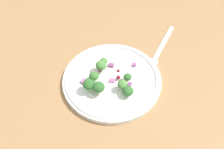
% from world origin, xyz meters
% --- Properties ---
extents(ground_plane, '(1.80, 1.80, 0.02)m').
position_xyz_m(ground_plane, '(0.00, 0.00, -0.01)').
color(ground_plane, olive).
extents(plate, '(0.24, 0.24, 0.02)m').
position_xyz_m(plate, '(0.01, 0.03, 0.01)').
color(plate, white).
rests_on(plate, ground_plane).
extents(dressing_pool, '(0.14, 0.14, 0.00)m').
position_xyz_m(dressing_pool, '(0.01, 0.03, 0.01)').
color(dressing_pool, white).
rests_on(dressing_pool, plate).
extents(broccoli_floret_0, '(0.03, 0.03, 0.03)m').
position_xyz_m(broccoli_floret_0, '(-0.01, 0.05, 0.03)').
color(broccoli_floret_0, '#ADD18E').
rests_on(broccoli_floret_0, plate).
extents(broccoli_floret_1, '(0.03, 0.03, 0.03)m').
position_xyz_m(broccoli_floret_1, '(-0.02, -0.01, 0.03)').
color(broccoli_floret_1, '#8EB77A').
rests_on(broccoli_floret_1, plate).
extents(broccoli_floret_2, '(0.02, 0.02, 0.02)m').
position_xyz_m(broccoli_floret_2, '(-0.03, 0.03, 0.03)').
color(broccoli_floret_2, '#ADD18E').
rests_on(broccoli_floret_2, plate).
extents(broccoli_floret_3, '(0.03, 0.03, 0.03)m').
position_xyz_m(broccoli_floret_3, '(0.04, -0.03, 0.03)').
color(broccoli_floret_3, '#9EC684').
rests_on(broccoli_floret_3, plate).
extents(broccoli_floret_4, '(0.02, 0.02, 0.02)m').
position_xyz_m(broccoli_floret_4, '(0.05, 0.01, 0.03)').
color(broccoli_floret_4, '#ADD18E').
rests_on(broccoli_floret_4, plate).
extents(broccoli_floret_5, '(0.02, 0.02, 0.02)m').
position_xyz_m(broccoli_floret_5, '(-0.00, 0.07, 0.03)').
color(broccoli_floret_5, '#ADD18E').
rests_on(broccoli_floret_5, plate).
extents(broccoli_floret_6, '(0.02, 0.02, 0.02)m').
position_xyz_m(broccoli_floret_6, '(0.03, -0.01, 0.03)').
color(broccoli_floret_6, '#8EB77A').
rests_on(broccoli_floret_6, plate).
extents(broccoli_floret_7, '(0.03, 0.03, 0.03)m').
position_xyz_m(broccoli_floret_7, '(-0.04, -0.00, 0.03)').
color(broccoli_floret_7, '#9EC684').
rests_on(broccoli_floret_7, plate).
extents(cranberry_0, '(0.01, 0.01, 0.01)m').
position_xyz_m(cranberry_0, '(-0.01, 0.05, 0.02)').
color(cranberry_0, maroon).
rests_on(cranberry_0, plate).
extents(cranberry_1, '(0.01, 0.01, 0.01)m').
position_xyz_m(cranberry_1, '(0.03, 0.02, 0.02)').
color(cranberry_1, maroon).
rests_on(cranberry_1, plate).
extents(cranberry_2, '(0.01, 0.01, 0.01)m').
position_xyz_m(cranberry_2, '(0.03, 0.05, 0.02)').
color(cranberry_2, maroon).
rests_on(cranberry_2, plate).
extents(cranberry_3, '(0.01, 0.01, 0.01)m').
position_xyz_m(cranberry_3, '(-0.00, 0.06, 0.02)').
color(cranberry_3, '#4C0A14').
rests_on(cranberry_3, plate).
extents(cranberry_4, '(0.01, 0.01, 0.01)m').
position_xyz_m(cranberry_4, '(0.01, 0.08, 0.02)').
color(cranberry_4, maroon).
rests_on(cranberry_4, plate).
extents(onion_bit_0, '(0.02, 0.01, 0.00)m').
position_xyz_m(onion_bit_0, '(0.01, 0.02, 0.02)').
color(onion_bit_0, '#A35B93').
rests_on(onion_bit_0, plate).
extents(onion_bit_1, '(0.01, 0.01, 0.01)m').
position_xyz_m(onion_bit_1, '(0.05, 0.00, 0.02)').
color(onion_bit_1, '#843D75').
rests_on(onion_bit_1, plate).
extents(onion_bit_2, '(0.02, 0.01, 0.01)m').
position_xyz_m(onion_bit_2, '(0.02, 0.07, 0.02)').
color(onion_bit_2, '#843D75').
rests_on(onion_bit_2, plate).
extents(onion_bit_3, '(0.02, 0.02, 0.00)m').
position_xyz_m(onion_bit_3, '(-0.05, 0.02, 0.02)').
color(onion_bit_3, '#A35B93').
rests_on(onion_bit_3, plate).
extents(onion_bit_4, '(0.01, 0.01, 0.01)m').
position_xyz_m(onion_bit_4, '(0.08, 0.06, 0.02)').
color(onion_bit_4, '#934C84').
rests_on(onion_bit_4, plate).
extents(onion_bit_5, '(0.01, 0.01, 0.01)m').
position_xyz_m(onion_bit_5, '(-0.01, 0.06, 0.02)').
color(onion_bit_5, '#843D75').
rests_on(onion_bit_5, plate).
extents(fork, '(0.12, 0.16, 0.01)m').
position_xyz_m(fork, '(0.16, 0.12, 0.00)').
color(fork, silver).
rests_on(fork, ground_plane).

